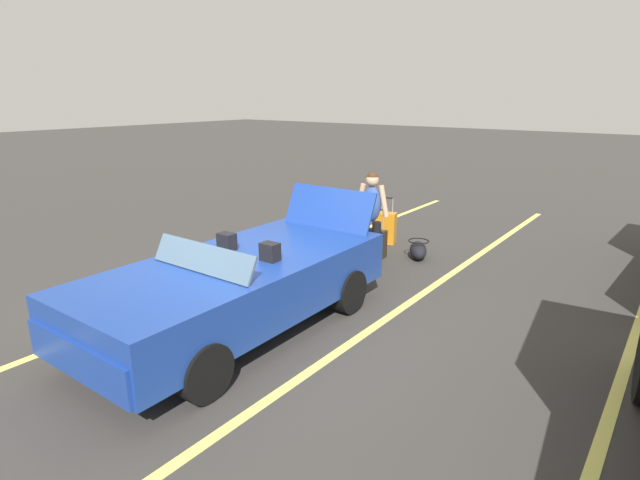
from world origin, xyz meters
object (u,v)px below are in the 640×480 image
(suitcase_large_black, at_px, (347,231))
(convertible_car, at_px, (226,291))
(suitcase_small_carryon, at_px, (376,243))
(duffel_bag, at_px, (418,250))
(suitcase_medium_bright, at_px, (386,228))
(traveler_person, at_px, (371,215))

(suitcase_large_black, bearing_deg, convertible_car, 8.44)
(suitcase_small_carryon, distance_m, duffel_bag, 0.76)
(convertible_car, xyz_separation_m, suitcase_small_carryon, (-3.80, -0.15, -0.34))
(suitcase_medium_bright, bearing_deg, traveler_person, 4.82)
(suitcase_small_carryon, bearing_deg, convertible_car, -5.41)
(convertible_car, distance_m, suitcase_medium_bright, 4.72)
(convertible_car, relative_size, suitcase_medium_bright, 4.58)
(traveler_person, bearing_deg, suitcase_small_carryon, -170.19)
(traveler_person, bearing_deg, suitcase_large_black, -136.54)
(suitcase_small_carryon, relative_size, traveler_person, 0.54)
(duffel_bag, bearing_deg, traveler_person, -24.18)
(suitcase_medium_bright, relative_size, suitcase_small_carryon, 1.03)
(convertible_car, relative_size, suitcase_large_black, 5.68)
(suitcase_large_black, distance_m, suitcase_small_carryon, 0.71)
(convertible_car, xyz_separation_m, suitcase_medium_bright, (-4.68, -0.47, -0.28))
(suitcase_medium_bright, distance_m, duffel_bag, 1.11)
(duffel_bag, bearing_deg, convertible_car, -6.91)
(suitcase_large_black, bearing_deg, traveler_person, 50.82)
(suitcase_large_black, height_order, traveler_person, traveler_person)
(convertible_car, xyz_separation_m, traveler_person, (-3.21, 0.08, 0.34))
(suitcase_medium_bright, height_order, traveler_person, traveler_person)
(duffel_bag, bearing_deg, suitcase_large_black, -77.26)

